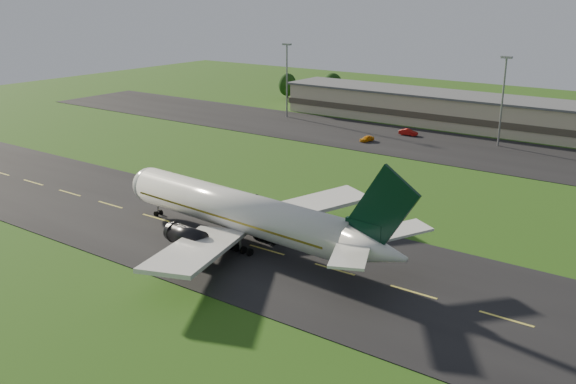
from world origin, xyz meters
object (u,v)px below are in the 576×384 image
Objects in this scene: terminal at (527,119)px; service_vehicle_b at (408,132)px; light_mast_west at (287,72)px; light_mast_centre at (503,91)px; service_vehicle_a at (367,139)px; airliner at (242,212)px.

service_vehicle_b is at bearing -141.76° from terminal.
light_mast_centre is at bearing 0.00° from light_mast_west.
terminal is 7.13× the size of light_mast_west.
terminal is 18.45m from light_mast_centre.
service_vehicle_b is (38.42, -1.93, -11.88)m from light_mast_west.
light_mast_centre is 32.22m from service_vehicle_a.
terminal is at bearing 14.76° from light_mast_west.
light_mast_west is (-50.65, 80.05, 8.08)m from airliner.
airliner is 68.58m from service_vehicle_a.
light_mast_west is 1.00× the size of light_mast_centre.
light_mast_west and light_mast_centre have the same top height.
service_vehicle_a is (-26.55, -13.78, -11.96)m from light_mast_centre.
service_vehicle_a is 12.85m from service_vehicle_b.
service_vehicle_b reaches higher than service_vehicle_a.
airliner is 96.84m from terminal.
light_mast_west is at bearing 82.32° from service_vehicle_b.
light_mast_west is at bearing 126.00° from airliner.
light_mast_west reaches higher than airliner.
light_mast_centre is (60.00, 0.00, 0.00)m from light_mast_west.
light_mast_west is 38.10m from service_vehicle_a.
light_mast_centre is at bearing -94.95° from terminal.
terminal is at bearing 87.30° from airliner.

